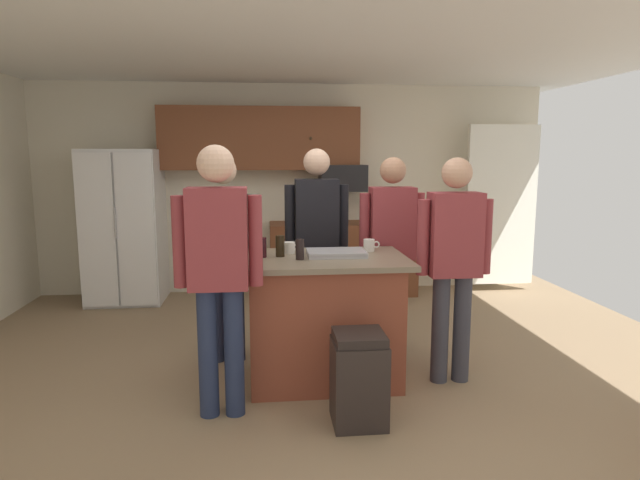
{
  "coord_description": "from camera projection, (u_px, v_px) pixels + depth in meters",
  "views": [
    {
      "loc": [
        -0.36,
        -4.07,
        1.72
      ],
      "look_at": [
        0.08,
        0.18,
        1.05
      ],
      "focal_mm": 30.19,
      "sensor_mm": 36.0,
      "label": 1
    }
  ],
  "objects": [
    {
      "name": "floor",
      "position": [
        312.0,
        373.0,
        4.31
      ],
      "size": [
        7.04,
        7.04,
        0.0
      ],
      "primitive_type": "plane",
      "color": "#937A5B",
      "rests_on": "ground"
    },
    {
      "name": "ceiling",
      "position": [
        312.0,
        33.0,
        3.9
      ],
      "size": [
        7.04,
        7.04,
        0.0
      ],
      "primitive_type": "plane",
      "color": "white"
    },
    {
      "name": "back_wall",
      "position": [
        293.0,
        189.0,
        6.85
      ],
      "size": [
        6.4,
        0.1,
        2.6
      ],
      "primitive_type": "cube",
      "color": "beige",
      "rests_on": "ground"
    },
    {
      "name": "french_door_window_panel",
      "position": [
        501.0,
        206.0,
        6.76
      ],
      "size": [
        0.9,
        0.06,
        2.0
      ],
      "primitive_type": "cube",
      "color": "white",
      "rests_on": "ground"
    },
    {
      "name": "cabinet_run_upper",
      "position": [
        260.0,
        139.0,
        6.52
      ],
      "size": [
        2.4,
        0.38,
        0.75
      ],
      "color": "brown"
    },
    {
      "name": "cabinet_run_lower",
      "position": [
        342.0,
        258.0,
        6.73
      ],
      "size": [
        1.8,
        0.63,
        0.9
      ],
      "color": "brown",
      "rests_on": "ground"
    },
    {
      "name": "refrigerator",
      "position": [
        125.0,
        227.0,
        6.3
      ],
      "size": [
        0.85,
        0.76,
        1.79
      ],
      "color": "white",
      "rests_on": "ground"
    },
    {
      "name": "microwave_over_range",
      "position": [
        343.0,
        178.0,
        6.6
      ],
      "size": [
        0.56,
        0.4,
        0.32
      ],
      "primitive_type": "cube",
      "color": "black"
    },
    {
      "name": "kitchen_island",
      "position": [
        324.0,
        318.0,
        4.12
      ],
      "size": [
        1.25,
        0.86,
        0.97
      ],
      "color": "brown",
      "rests_on": "ground"
    },
    {
      "name": "person_host_foreground",
      "position": [
        225.0,
        245.0,
        4.43
      ],
      "size": [
        0.57,
        0.23,
        1.72
      ],
      "rotation": [
        0.0,
        0.0,
        -0.55
      ],
      "color": "#232D4C",
      "rests_on": "ground"
    },
    {
      "name": "person_guest_right",
      "position": [
        454.0,
        255.0,
        4.01
      ],
      "size": [
        0.57,
        0.23,
        1.71
      ],
      "rotation": [
        0.0,
        0.0,
        3.01
      ],
      "color": "#383842",
      "rests_on": "ground"
    },
    {
      "name": "person_guest_by_door",
      "position": [
        317.0,
        233.0,
        4.8
      ],
      "size": [
        0.57,
        0.23,
        1.78
      ],
      "rotation": [
        0.0,
        0.0,
        -1.6
      ],
      "color": "#383842",
      "rests_on": "ground"
    },
    {
      "name": "person_elder_center",
      "position": [
        392.0,
        241.0,
        4.67
      ],
      "size": [
        0.57,
        0.23,
        1.71
      ],
      "rotation": [
        0.0,
        0.0,
        -2.42
      ],
      "color": "#383842",
      "rests_on": "ground"
    },
    {
      "name": "person_guest_left",
      "position": [
        218.0,
        262.0,
        3.46
      ],
      "size": [
        0.57,
        0.24,
        1.79
      ],
      "rotation": [
        0.0,
        0.0,
        0.6
      ],
      "color": "#232D4C",
      "rests_on": "ground"
    },
    {
      "name": "tumbler_amber",
      "position": [
        262.0,
        247.0,
        4.02
      ],
      "size": [
        0.07,
        0.07,
        0.15
      ],
      "color": "black",
      "rests_on": "kitchen_island"
    },
    {
      "name": "mug_blue_stoneware",
      "position": [
        290.0,
        248.0,
        4.18
      ],
      "size": [
        0.13,
        0.09,
        0.09
      ],
      "color": "white",
      "rests_on": "kitchen_island"
    },
    {
      "name": "mug_ceramic_white",
      "position": [
        369.0,
        245.0,
        4.28
      ],
      "size": [
        0.13,
        0.09,
        0.1
      ],
      "color": "white",
      "rests_on": "kitchen_island"
    },
    {
      "name": "glass_dark_ale",
      "position": [
        280.0,
        246.0,
        4.05
      ],
      "size": [
        0.07,
        0.07,
        0.16
      ],
      "color": "black",
      "rests_on": "kitchen_island"
    },
    {
      "name": "glass_short_whisky",
      "position": [
        300.0,
        249.0,
        3.93
      ],
      "size": [
        0.06,
        0.06,
        0.15
      ],
      "color": "black",
      "rests_on": "kitchen_island"
    },
    {
      "name": "serving_tray",
      "position": [
        336.0,
        253.0,
        4.09
      ],
      "size": [
        0.44,
        0.3,
        0.04
      ],
      "color": "#B7B7BC",
      "rests_on": "kitchen_island"
    },
    {
      "name": "trash_bin",
      "position": [
        359.0,
        379.0,
        3.46
      ],
      "size": [
        0.34,
        0.34,
        0.61
      ],
      "color": "black",
      "rests_on": "ground"
    }
  ]
}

